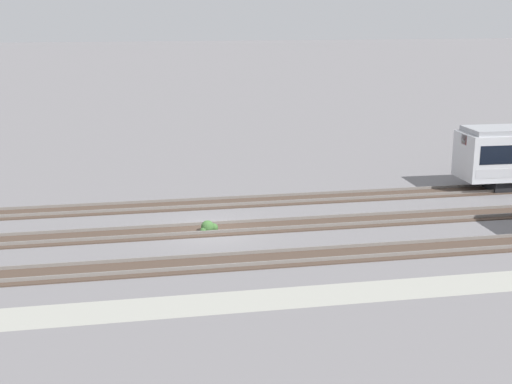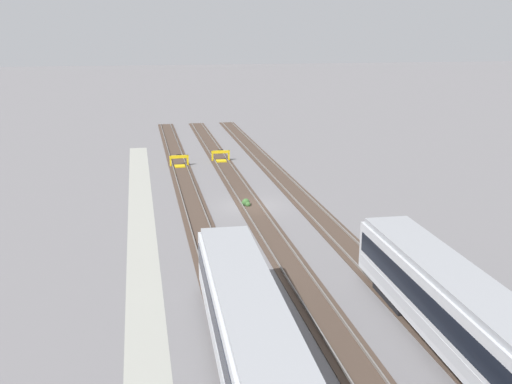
# 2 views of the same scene
# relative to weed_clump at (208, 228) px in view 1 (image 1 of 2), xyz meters

# --- Properties ---
(ground_plane) EXTENTS (400.00, 400.00, 0.00)m
(ground_plane) POSITION_rel_weed_clump_xyz_m (0.17, 0.36, -0.24)
(ground_plane) COLOR slate
(service_walkway) EXTENTS (54.00, 2.00, 0.01)m
(service_walkway) POSITION_rel_weed_clump_xyz_m (0.17, -8.48, -0.24)
(service_walkway) COLOR #9E9E93
(service_walkway) RESTS_ON ground
(rail_track_nearest) EXTENTS (90.00, 2.23, 0.21)m
(rail_track_nearest) POSITION_rel_weed_clump_xyz_m (0.17, -4.29, -0.20)
(rail_track_nearest) COLOR #47382D
(rail_track_nearest) RESTS_ON ground
(rail_track_near_inner) EXTENTS (90.00, 2.24, 0.21)m
(rail_track_near_inner) POSITION_rel_weed_clump_xyz_m (0.17, 0.36, -0.20)
(rail_track_near_inner) COLOR #47382D
(rail_track_near_inner) RESTS_ON ground
(rail_track_middle) EXTENTS (90.00, 2.23, 0.21)m
(rail_track_middle) POSITION_rel_weed_clump_xyz_m (0.17, 5.02, -0.20)
(rail_track_middle) COLOR #47382D
(rail_track_middle) RESTS_ON ground
(weed_clump) EXTENTS (0.92, 0.70, 0.64)m
(weed_clump) POSITION_rel_weed_clump_xyz_m (0.00, 0.00, 0.00)
(weed_clump) COLOR #38602D
(weed_clump) RESTS_ON ground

